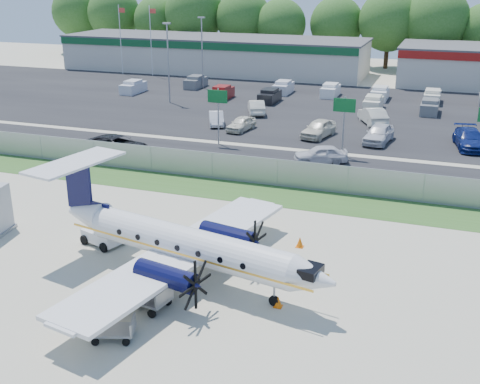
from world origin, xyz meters
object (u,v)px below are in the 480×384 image
(aircraft, at_px, (184,243))
(pushback_tug, at_px, (105,235))
(baggage_cart_near, at_px, (113,329))
(baggage_cart_far, at_px, (146,296))

(aircraft, bearing_deg, pushback_tug, 159.58)
(baggage_cart_near, bearing_deg, aircraft, 83.52)
(aircraft, relative_size, baggage_cart_far, 6.80)
(baggage_cart_near, height_order, baggage_cart_far, baggage_cart_far)
(pushback_tug, bearing_deg, baggage_cart_far, -44.62)
(aircraft, relative_size, baggage_cart_near, 7.97)
(aircraft, bearing_deg, baggage_cart_far, -100.27)
(baggage_cart_near, distance_m, baggage_cart_far, 2.72)
(aircraft, height_order, baggage_cart_far, aircraft)
(pushback_tug, xyz_separation_m, baggage_cart_near, (5.24, -7.99, -0.15))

